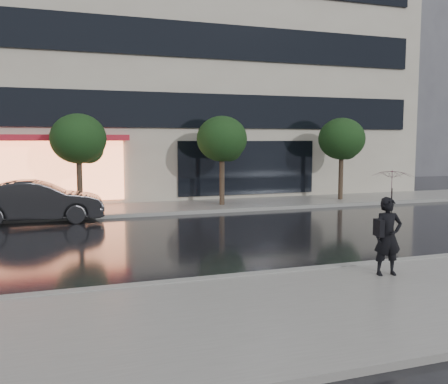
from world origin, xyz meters
name	(u,v)px	position (x,y,z in m)	size (l,w,h in m)	color
ground	(239,268)	(0.00, 0.00, 0.00)	(120.00, 120.00, 0.00)	black
sidewalk_near	(307,310)	(0.00, -3.25, 0.06)	(60.00, 4.50, 0.12)	slate
sidewalk_far	(153,208)	(0.00, 10.25, 0.06)	(60.00, 3.50, 0.12)	slate
curb_near	(256,276)	(0.00, -1.00, 0.07)	(60.00, 0.25, 0.14)	gray
curb_far	(162,214)	(0.00, 8.50, 0.07)	(60.00, 0.25, 0.14)	gray
office_building	(124,30)	(0.00, 17.97, 9.00)	(30.00, 12.76, 18.00)	#B7AF9A
bg_building_right	(396,84)	(26.00, 28.00, 8.00)	(12.00, 12.00, 16.00)	#4C4C54
tree_mid_west	(80,141)	(-2.94, 10.03, 2.92)	(2.20, 2.20, 3.99)	#33261C
tree_mid_east	(223,141)	(3.06, 10.03, 2.92)	(2.20, 2.20, 3.99)	#33261C
tree_far_east	(342,140)	(9.06, 10.03, 2.92)	(2.20, 2.20, 3.99)	#33261C
parked_car	(38,202)	(-4.55, 8.30, 0.75)	(1.60, 4.58, 1.51)	black
pedestrian_with_umbrella	(390,209)	(2.60, -1.99, 1.52)	(0.94, 0.95, 2.23)	black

